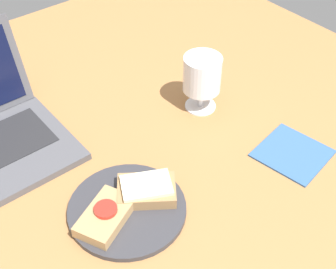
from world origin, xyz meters
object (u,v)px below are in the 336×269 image
sandwich_with_tomato (106,216)px  napkin (292,153)px  plate (127,209)px  wine_glass (202,77)px  sandwich_with_cheese (147,190)px

sandwich_with_tomato → napkin: size_ratio=0.98×
plate → napkin: size_ratio=1.65×
plate → wine_glass: bearing=24.7°
plate → sandwich_with_tomato: 4.75cm
sandwich_with_tomato → sandwich_with_cheese: size_ratio=1.00×
wine_glass → napkin: 24.81cm
sandwich_with_cheese → napkin: bearing=-17.4°
sandwich_with_cheese → sandwich_with_tomato: bearing=-179.5°
plate → sandwich_with_cheese: 4.87cm
sandwich_with_cheese → napkin: sandwich_with_cheese is taller
sandwich_with_cheese → napkin: 31.36cm
plate → sandwich_with_cheese: bearing=0.6°
sandwich_with_tomato → wine_glass: 37.67cm
plate → wine_glass: 33.98cm
plate → wine_glass: (30.07, 13.83, 7.66)cm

